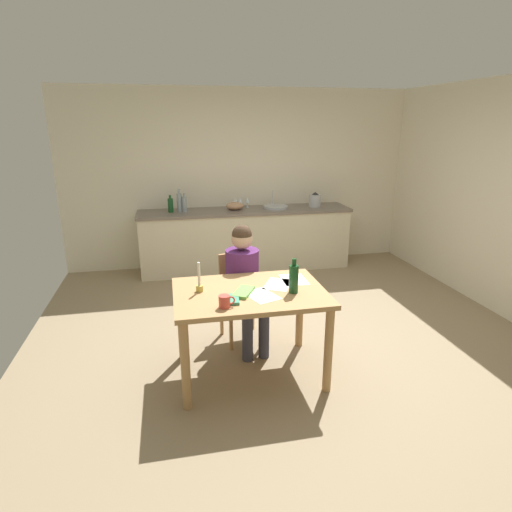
# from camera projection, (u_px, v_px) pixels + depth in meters

# --- Properties ---
(ground_plane) EXTENTS (5.20, 5.20, 0.04)m
(ground_plane) POSITION_uv_depth(u_px,v_px,m) (285.00, 339.00, 4.37)
(ground_plane) COLOR #937F60
(wall_back) EXTENTS (5.20, 0.12, 2.60)m
(wall_back) POSITION_uv_depth(u_px,v_px,m) (241.00, 179.00, 6.41)
(wall_back) COLOR silver
(wall_back) RESTS_ON ground
(kitchen_counter) EXTENTS (3.08, 0.64, 0.90)m
(kitchen_counter) POSITION_uv_depth(u_px,v_px,m) (246.00, 239.00, 6.32)
(kitchen_counter) COLOR beige
(kitchen_counter) RESTS_ON ground
(dining_table) EXTENTS (1.25, 0.88, 0.78)m
(dining_table) POSITION_uv_depth(u_px,v_px,m) (250.00, 304.00, 3.55)
(dining_table) COLOR tan
(dining_table) RESTS_ON ground
(chair_at_table) EXTENTS (0.45, 0.45, 0.86)m
(chair_at_table) POSITION_uv_depth(u_px,v_px,m) (240.00, 293.00, 4.25)
(chair_at_table) COLOR tan
(chair_at_table) RESTS_ON ground
(person_seated) EXTENTS (0.38, 0.62, 1.19)m
(person_seated) POSITION_uv_depth(u_px,v_px,m) (245.00, 279.00, 4.05)
(person_seated) COLOR #592666
(person_seated) RESTS_ON ground
(coffee_mug) EXTENTS (0.13, 0.09, 0.10)m
(coffee_mug) POSITION_uv_depth(u_px,v_px,m) (225.00, 301.00, 3.19)
(coffee_mug) COLOR #D84C3F
(coffee_mug) RESTS_ON dining_table
(candlestick) EXTENTS (0.06, 0.06, 0.25)m
(candlestick) POSITION_uv_depth(u_px,v_px,m) (199.00, 283.00, 3.48)
(candlestick) COLOR gold
(candlestick) RESTS_ON dining_table
(book_magazine) EXTENTS (0.16, 0.20, 0.02)m
(book_magazine) POSITION_uv_depth(u_px,v_px,m) (230.00, 299.00, 3.31)
(book_magazine) COLOR #419170
(book_magazine) RESTS_ON dining_table
(book_cookery) EXTENTS (0.23, 0.28, 0.03)m
(book_cookery) POSITION_uv_depth(u_px,v_px,m) (243.00, 292.00, 3.46)
(book_cookery) COLOR #75B752
(book_cookery) RESTS_ON dining_table
(paper_letter) EXTENTS (0.30, 0.35, 0.00)m
(paper_letter) POSITION_uv_depth(u_px,v_px,m) (261.00, 295.00, 3.42)
(paper_letter) COLOR white
(paper_letter) RESTS_ON dining_table
(paper_bill) EXTENTS (0.33, 0.36, 0.00)m
(paper_bill) POSITION_uv_depth(u_px,v_px,m) (278.00, 284.00, 3.65)
(paper_bill) COLOR white
(paper_bill) RESTS_ON dining_table
(paper_envelope) EXTENTS (0.21, 0.30, 0.00)m
(paper_envelope) POSITION_uv_depth(u_px,v_px,m) (294.00, 280.00, 3.76)
(paper_envelope) COLOR white
(paper_envelope) RESTS_ON dining_table
(wine_bottle_on_table) EXTENTS (0.08, 0.08, 0.29)m
(wine_bottle_on_table) POSITION_uv_depth(u_px,v_px,m) (294.00, 278.00, 3.45)
(wine_bottle_on_table) COLOR #194C23
(wine_bottle_on_table) RESTS_ON dining_table
(sink_unit) EXTENTS (0.36, 0.36, 0.24)m
(sink_unit) POSITION_uv_depth(u_px,v_px,m) (276.00, 207.00, 6.28)
(sink_unit) COLOR #B2B7BC
(sink_unit) RESTS_ON kitchen_counter
(bottle_oil) EXTENTS (0.08, 0.08, 0.24)m
(bottle_oil) POSITION_uv_depth(u_px,v_px,m) (171.00, 205.00, 5.97)
(bottle_oil) COLOR #194C23
(bottle_oil) RESTS_ON kitchen_counter
(bottle_vinegar) EXTENTS (0.07, 0.07, 0.32)m
(bottle_vinegar) POSITION_uv_depth(u_px,v_px,m) (179.00, 202.00, 5.97)
(bottle_vinegar) COLOR #8C999E
(bottle_vinegar) RESTS_ON kitchen_counter
(bottle_wine_red) EXTENTS (0.07, 0.07, 0.26)m
(bottle_wine_red) POSITION_uv_depth(u_px,v_px,m) (184.00, 204.00, 5.98)
(bottle_wine_red) COLOR #8C999E
(bottle_wine_red) RESTS_ON kitchen_counter
(mixing_bowl) EXTENTS (0.25, 0.25, 0.11)m
(mixing_bowl) POSITION_uv_depth(u_px,v_px,m) (235.00, 206.00, 6.15)
(mixing_bowl) COLOR tan
(mixing_bowl) RESTS_ON kitchen_counter
(stovetop_kettle) EXTENTS (0.18, 0.18, 0.22)m
(stovetop_kettle) POSITION_uv_depth(u_px,v_px,m) (315.00, 200.00, 6.37)
(stovetop_kettle) COLOR #B7BABF
(stovetop_kettle) RESTS_ON kitchen_counter
(wine_glass_near_sink) EXTENTS (0.07, 0.07, 0.15)m
(wine_glass_near_sink) POSITION_uv_depth(u_px,v_px,m) (247.00, 200.00, 6.31)
(wine_glass_near_sink) COLOR silver
(wine_glass_near_sink) RESTS_ON kitchen_counter
(wine_glass_by_kettle) EXTENTS (0.07, 0.07, 0.15)m
(wine_glass_by_kettle) POSITION_uv_depth(u_px,v_px,m) (240.00, 200.00, 6.29)
(wine_glass_by_kettle) COLOR silver
(wine_glass_by_kettle) RESTS_ON kitchen_counter
(wine_glass_back_left) EXTENTS (0.07, 0.07, 0.15)m
(wine_glass_back_left) POSITION_uv_depth(u_px,v_px,m) (235.00, 201.00, 6.27)
(wine_glass_back_left) COLOR silver
(wine_glass_back_left) RESTS_ON kitchen_counter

